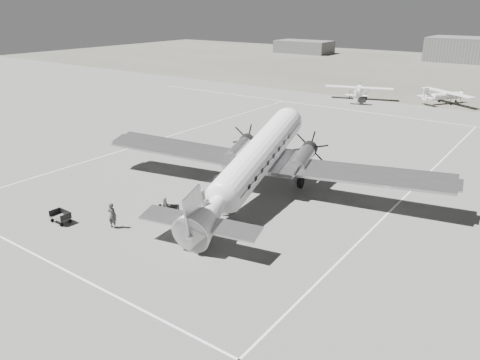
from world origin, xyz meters
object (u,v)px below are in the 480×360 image
(shed_secondary, at_px, (304,47))
(light_plane_left, at_px, (358,93))
(light_plane_right, at_px, (445,97))
(ground_crew, at_px, (112,215))
(baggage_cart_near, at_px, (168,212))
(ramp_agent, at_px, (166,207))
(dc3_airliner, at_px, (254,164))
(baggage_cart_far, at_px, (61,217))
(passenger, at_px, (202,199))

(shed_secondary, xyz_separation_m, light_plane_left, (46.67, -66.31, -0.81))
(light_plane_right, xyz_separation_m, ground_crew, (-8.10, -62.07, -0.12))
(light_plane_left, bearing_deg, light_plane_right, 3.22)
(baggage_cart_near, bearing_deg, ramp_agent, 131.79)
(shed_secondary, distance_m, ramp_agent, 130.96)
(baggage_cart_near, bearing_deg, light_plane_right, 50.28)
(dc3_airliner, relative_size, light_plane_right, 2.98)
(shed_secondary, height_order, baggage_cart_far, shed_secondary)
(passenger, bearing_deg, light_plane_right, -6.27)
(ground_crew, bearing_deg, passenger, -127.75)
(shed_secondary, height_order, dc3_airliner, dc3_airliner)
(shed_secondary, distance_m, passenger, 129.10)
(dc3_airliner, distance_m, ground_crew, 12.10)
(light_plane_left, bearing_deg, passenger, -99.18)
(ramp_agent, bearing_deg, shed_secondary, 56.76)
(baggage_cart_near, distance_m, baggage_cart_far, 8.02)
(shed_secondary, height_order, baggage_cart_near, shed_secondary)
(light_plane_left, bearing_deg, baggage_cart_near, -100.71)
(ground_crew, bearing_deg, ramp_agent, -126.89)
(shed_secondary, xyz_separation_m, ground_crew, (51.48, -123.34, -1.02))
(light_plane_left, xyz_separation_m, ramp_agent, (6.56, -53.35, -0.39))
(baggage_cart_far, xyz_separation_m, ground_crew, (3.87, 1.75, 0.53))
(light_plane_left, xyz_separation_m, passenger, (7.95, -50.66, -0.35))
(ramp_agent, bearing_deg, dc3_airliner, 7.06)
(baggage_cart_far, xyz_separation_m, ramp_agent, (5.62, 5.43, 0.35))
(ground_crew, relative_size, passenger, 1.16)
(ramp_agent, bearing_deg, baggage_cart_near, -71.55)
(baggage_cart_near, distance_m, ground_crew, 4.20)
(dc3_airliner, relative_size, baggage_cart_far, 19.92)
(shed_secondary, height_order, passenger, shed_secondary)
(baggage_cart_near, relative_size, baggage_cart_far, 1.05)
(dc3_airliner, height_order, ground_crew, dc3_airliner)
(light_plane_right, distance_m, baggage_cart_near, 58.78)
(baggage_cart_near, bearing_deg, shed_secondary, 80.23)
(shed_secondary, xyz_separation_m, dc3_airliner, (56.63, -112.58, 1.01))
(light_plane_left, bearing_deg, ground_crew, -103.27)
(dc3_airliner, relative_size, passenger, 18.72)
(shed_secondary, bearing_deg, baggage_cart_far, -69.16)
(passenger, bearing_deg, light_plane_left, 7.74)
(light_plane_left, xyz_separation_m, baggage_cart_far, (0.94, -58.78, -0.74))
(shed_secondary, bearing_deg, ramp_agent, -66.02)
(light_plane_left, distance_m, passenger, 51.28)
(light_plane_left, height_order, ground_crew, light_plane_left)
(dc3_airliner, height_order, ramp_agent, dc3_airliner)
(ramp_agent, bearing_deg, passenger, 5.43)
(ground_crew, bearing_deg, light_plane_left, -96.73)
(shed_secondary, relative_size, light_plane_right, 1.69)
(baggage_cart_far, distance_m, passenger, 10.73)
(light_plane_right, bearing_deg, baggage_cart_near, -62.75)
(dc3_airliner, bearing_deg, light_plane_left, 90.78)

